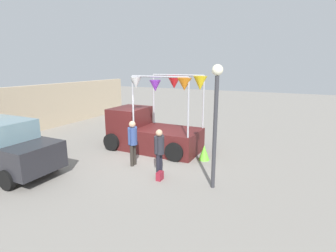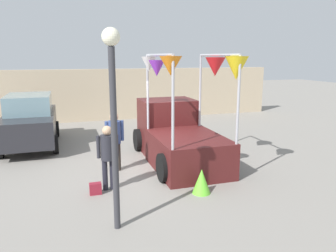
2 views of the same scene
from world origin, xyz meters
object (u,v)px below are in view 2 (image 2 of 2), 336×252
(street_lamp, at_px, (113,102))
(vendor_truck, at_px, (177,132))
(person_customer, at_px, (108,152))
(person_vendor, at_px, (115,136))
(parked_car, at_px, (30,121))
(handbag, at_px, (95,189))
(folded_kite_bundle_lime, at_px, (202,181))

(street_lamp, bearing_deg, vendor_truck, 56.11)
(person_customer, xyz_separation_m, person_vendor, (0.36, 1.31, 0.06))
(parked_car, height_order, handbag, parked_car)
(parked_car, xyz_separation_m, handbag, (1.81, -5.10, -0.80))
(handbag, bearing_deg, parked_car, 109.51)
(handbag, height_order, folded_kite_bundle_lime, folded_kite_bundle_lime)
(handbag, bearing_deg, folded_kite_bundle_lime, -16.09)
(handbag, bearing_deg, person_vendor, 64.68)
(folded_kite_bundle_lime, bearing_deg, handbag, 163.91)
(parked_car, bearing_deg, vendor_truck, -34.30)
(vendor_truck, relative_size, folded_kite_bundle_lime, 6.95)
(vendor_truck, height_order, person_customer, vendor_truck)
(parked_car, xyz_separation_m, street_lamp, (2.06, -6.82, 1.50))
(person_vendor, relative_size, handbag, 6.10)
(parked_car, bearing_deg, person_vendor, -54.97)
(vendor_truck, xyz_separation_m, parked_car, (-4.55, 3.10, 0.05))
(person_customer, bearing_deg, handbag, -150.26)
(vendor_truck, distance_m, street_lamp, 4.73)
(parked_car, xyz_separation_m, folded_kite_bundle_lime, (4.24, -5.80, -0.64))
(person_vendor, distance_m, handbag, 1.89)
(person_vendor, relative_size, street_lamp, 0.46)
(vendor_truck, relative_size, street_lamp, 1.12)
(person_vendor, xyz_separation_m, street_lamp, (-0.46, -3.22, 1.41))
(vendor_truck, bearing_deg, folded_kite_bundle_lime, -96.50)
(street_lamp, bearing_deg, person_vendor, 81.84)
(handbag, relative_size, folded_kite_bundle_lime, 0.47)
(vendor_truck, relative_size, person_customer, 2.59)
(street_lamp, bearing_deg, person_customer, 87.02)
(person_customer, height_order, folded_kite_bundle_lime, person_customer)
(vendor_truck, relative_size, person_vendor, 2.44)
(vendor_truck, xyz_separation_m, folded_kite_bundle_lime, (-0.31, -2.70, -0.60))
(vendor_truck, relative_size, parked_car, 1.04)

